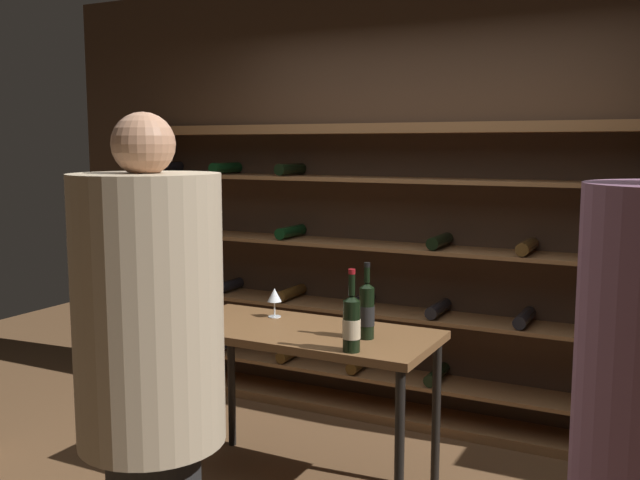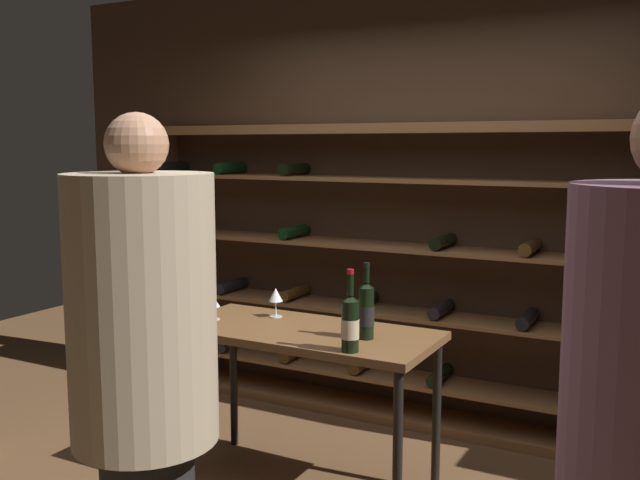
# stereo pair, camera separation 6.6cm
# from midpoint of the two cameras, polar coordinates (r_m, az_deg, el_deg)

# --- Properties ---
(back_wall) EXTENTS (5.68, 0.10, 2.83)m
(back_wall) POSITION_cam_midpoint_polar(r_m,az_deg,el_deg) (4.61, 8.24, 3.42)
(back_wall) COLOR #3D2B1E
(back_wall) RESTS_ON ground
(wine_rack) EXTENTS (3.37, 0.32, 1.87)m
(wine_rack) POSITION_cam_midpoint_polar(r_m,az_deg,el_deg) (4.62, 2.69, -2.75)
(wine_rack) COLOR brown
(wine_rack) RESTS_ON ground
(tasting_table) EXTENTS (1.33, 0.61, 0.83)m
(tasting_table) POSITION_cam_midpoint_polar(r_m,az_deg,el_deg) (3.64, -1.84, -8.39)
(tasting_table) COLOR brown
(tasting_table) RESTS_ON ground
(person_host_in_suit) EXTENTS (0.47, 0.47, 1.84)m
(person_host_in_suit) POSITION_cam_midpoint_polar(r_m,az_deg,el_deg) (2.40, -14.07, -10.34)
(person_host_in_suit) COLOR black
(person_host_in_suit) RESTS_ON ground
(wine_bottle_black_capsule) EXTENTS (0.08, 0.08, 0.37)m
(wine_bottle_black_capsule) POSITION_cam_midpoint_polar(r_m,az_deg,el_deg) (3.42, 3.17, -5.60)
(wine_bottle_black_capsule) COLOR black
(wine_bottle_black_capsule) RESTS_ON tasting_table
(wine_bottle_amber_reserve) EXTENTS (0.08, 0.08, 0.37)m
(wine_bottle_amber_reserve) POSITION_cam_midpoint_polar(r_m,az_deg,el_deg) (3.21, 1.93, -6.58)
(wine_bottle_amber_reserve) COLOR black
(wine_bottle_amber_reserve) RESTS_ON tasting_table
(wine_glass_stemmed_right) EXTENTS (0.08, 0.08, 0.16)m
(wine_glass_stemmed_right) POSITION_cam_midpoint_polar(r_m,az_deg,el_deg) (3.85, -4.13, -4.48)
(wine_glass_stemmed_right) COLOR silver
(wine_glass_stemmed_right) RESTS_ON tasting_table
(wine_glass_stemmed_center) EXTENTS (0.07, 0.07, 0.13)m
(wine_glass_stemmed_center) POSITION_cam_midpoint_polar(r_m,az_deg,el_deg) (3.83, -9.09, -4.99)
(wine_glass_stemmed_center) COLOR silver
(wine_glass_stemmed_center) RESTS_ON tasting_table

